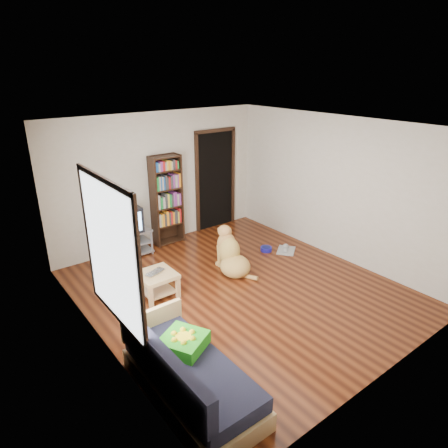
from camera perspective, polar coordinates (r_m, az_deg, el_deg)
ground at (r=6.56m, az=2.21°, el=-9.33°), size 5.00×5.00×0.00m
ceiling at (r=5.68m, az=2.59°, el=13.79°), size 5.00×5.00×0.00m
wall_back at (r=7.98m, az=-9.23°, el=6.30°), size 4.50×0.00×4.50m
wall_front at (r=4.55m, az=23.14°, el=-7.41°), size 4.50×0.00×4.50m
wall_left at (r=4.97m, az=-18.04°, el=-4.15°), size 0.00×5.00×5.00m
wall_right at (r=7.57m, az=15.65°, el=4.92°), size 0.00×5.00×5.00m
green_cushion at (r=4.68m, az=-5.80°, el=-16.43°), size 0.62×0.62×0.15m
laptop at (r=6.25m, az=-9.52°, el=-6.96°), size 0.38×0.30×0.03m
dog_bowl at (r=7.87m, az=6.04°, el=-3.57°), size 0.22×0.22×0.08m
grey_rag at (r=7.91m, az=8.86°, el=-3.76°), size 0.51×0.50×0.03m
window at (r=4.46m, az=-15.88°, el=-4.07°), size 0.03×1.46×1.70m
doorway at (r=8.71m, az=-1.25°, el=6.63°), size 1.03×0.05×2.19m
tv_stand at (r=7.75m, az=-13.71°, el=-2.64°), size 0.90×0.45×0.50m
crt_tv at (r=7.59m, az=-14.09°, el=0.68°), size 0.55×0.52×0.58m
bookshelf at (r=7.96m, az=-8.24°, el=4.06°), size 0.60×0.30×1.80m
sofa at (r=4.61m, az=-5.28°, el=-20.89°), size 0.80×1.80×0.80m
coffee_table at (r=6.34m, az=-9.58°, el=-7.91°), size 0.55×0.55×0.40m
dog at (r=6.96m, az=1.01°, el=-4.54°), size 0.58×1.01×0.83m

